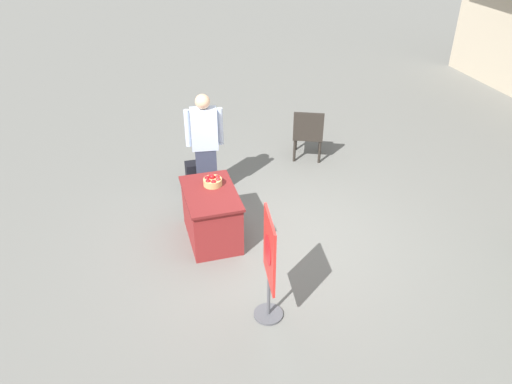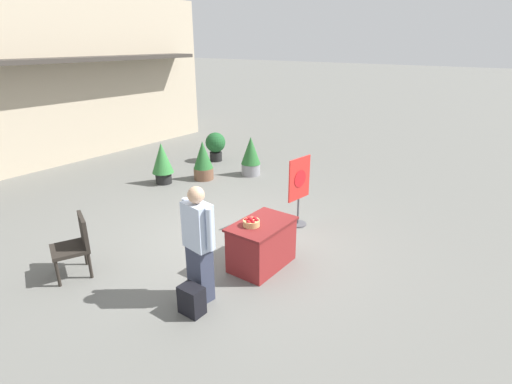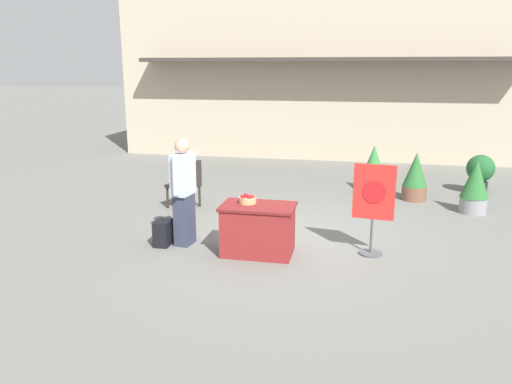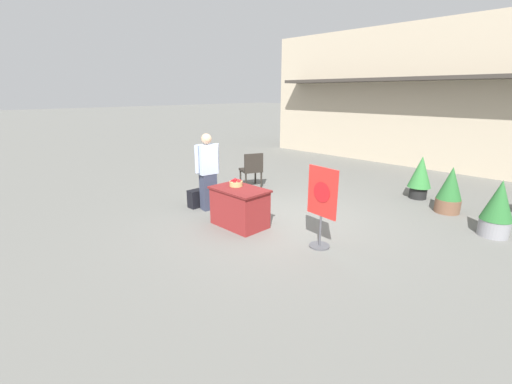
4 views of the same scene
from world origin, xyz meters
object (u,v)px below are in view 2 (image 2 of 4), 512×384
object	(u,v)px
display_table	(262,244)
potted_plant_far_left	(251,156)
poster_board	(299,188)
potted_plant_far_right	(216,144)
potted_plant_near_right	(162,161)
person_visitor	(199,244)
backpack	(192,300)
patio_chair	(76,243)
apple_basket	(251,222)
potted_plant_near_left	(203,161)

from	to	relation	value
display_table	potted_plant_far_left	distance (m)	4.89
poster_board	potted_plant_far_right	xyz separation A→B (m)	(2.51, 4.50, -0.28)
potted_plant_near_right	person_visitor	bearing A→B (deg)	-125.49
person_visitor	backpack	xyz separation A→B (m)	(-0.33, -0.14, -0.69)
potted_plant_far_right	display_table	bearing A→B (deg)	-131.31
patio_chair	poster_board	bearing A→B (deg)	175.80
apple_basket	person_visitor	world-z (taller)	person_visitor
display_table	potted_plant_near_left	xyz separation A→B (m)	(2.72, 3.92, 0.13)
patio_chair	potted_plant_far_right	xyz separation A→B (m)	(6.22, 2.58, -0.03)
apple_basket	person_visitor	distance (m)	1.10
apple_basket	patio_chair	bearing A→B (deg)	129.34
backpack	potted_plant_far_left	world-z (taller)	potted_plant_far_left
display_table	potted_plant_far_right	xyz separation A→B (m)	(4.25, 4.83, 0.13)
backpack	potted_plant_far_right	size ratio (longest dim) A/B	0.46
patio_chair	potted_plant_near_left	bearing A→B (deg)	-137.28
person_visitor	potted_plant_near_right	size ratio (longest dim) A/B	1.60
backpack	potted_plant_far_right	world-z (taller)	potted_plant_far_right
backpack	patio_chair	distance (m)	2.26
apple_basket	potted_plant_far_right	xyz separation A→B (m)	(4.43, 4.76, -0.33)
backpack	poster_board	bearing A→B (deg)	4.90
person_visitor	apple_basket	bearing A→B (deg)	2.55
potted_plant_near_right	potted_plant_near_left	distance (m)	1.09
potted_plant_far_right	potted_plant_near_right	size ratio (longest dim) A/B	0.82
backpack	patio_chair	world-z (taller)	patio_chair
potted_plant_far_right	person_visitor	bearing A→B (deg)	-139.89
person_visitor	poster_board	distance (m)	3.02
person_visitor	potted_plant_near_right	bearing A→B (deg)	62.50
display_table	patio_chair	xyz separation A→B (m)	(-1.97, 2.25, 0.16)
potted_plant_near_right	potted_plant_near_left	xyz separation A→B (m)	(0.89, -0.62, -0.08)
potted_plant_far_right	potted_plant_near_right	distance (m)	2.43
person_visitor	backpack	bearing A→B (deg)	-149.72
patio_chair	potted_plant_far_left	world-z (taller)	potted_plant_far_left
person_visitor	patio_chair	xyz separation A→B (m)	(-0.69, 2.07, -0.34)
potted_plant_far_left	backpack	bearing A→B (deg)	-150.49
person_visitor	potted_plant_near_left	distance (m)	5.48
person_visitor	potted_plant_near_right	world-z (taller)	person_visitor
person_visitor	patio_chair	bearing A→B (deg)	116.47
potted_plant_far_left	poster_board	bearing A→B (deg)	-126.46
backpack	poster_board	xyz separation A→B (m)	(3.35, 0.29, 0.60)
poster_board	potted_plant_far_right	world-z (taller)	poster_board
potted_plant_near_left	poster_board	bearing A→B (deg)	-105.26
person_visitor	potted_plant_near_right	xyz separation A→B (m)	(3.11, 4.36, -0.30)
backpack	display_table	bearing A→B (deg)	-1.56
backpack	patio_chair	size ratio (longest dim) A/B	0.42
poster_board	patio_chair	world-z (taller)	poster_board
display_table	potted_plant_near_right	xyz separation A→B (m)	(1.83, 4.54, 0.21)
person_visitor	potted_plant_far_right	bearing A→B (deg)	48.10
apple_basket	potted_plant_near_right	size ratio (longest dim) A/B	0.25
potted_plant_far_left	person_visitor	bearing A→B (deg)	-150.05
apple_basket	potted_plant_far_left	size ratio (longest dim) A/B	0.25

